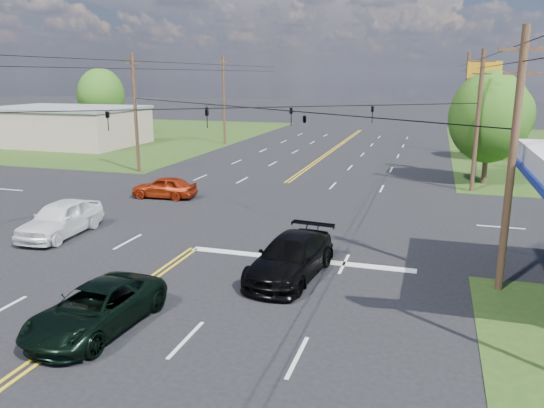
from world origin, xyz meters
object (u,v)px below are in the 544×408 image
(tree_right_a, at_px, (490,117))
(tree_far_l, at_px, (101,95))
(pickup_dkgreen, at_px, (96,308))
(pickup_white, at_px, (61,218))
(pole_nw, at_px, (135,112))
(retail_nw, at_px, (66,127))
(pole_se, at_px, (512,160))
(pole_ne, at_px, (478,120))
(suv_black, at_px, (291,257))
(pole_left_far, at_px, (224,99))
(pole_right_far, at_px, (465,102))
(tree_right_b, at_px, (507,115))

(tree_right_a, relative_size, tree_far_l, 0.94)
(pickup_dkgreen, relative_size, pickup_white, 0.99)
(pole_nw, distance_m, pickup_white, 18.39)
(retail_nw, height_order, pole_se, pole_se)
(pole_ne, xyz_separation_m, suv_black, (-7.80, -19.03, -4.10))
(pole_left_far, height_order, pole_right_far, same)
(tree_right_a, distance_m, tree_right_b, 12.27)
(retail_nw, xyz_separation_m, pole_se, (43.00, -31.00, 2.92))
(pole_left_far, height_order, tree_right_a, pole_left_far)
(pickup_dkgreen, bearing_deg, tree_far_l, 127.69)
(pole_right_far, xyz_separation_m, tree_right_a, (1.00, -16.00, -0.30))
(tree_far_l, bearing_deg, pickup_dkgreen, -55.99)
(pole_nw, bearing_deg, pickup_white, -71.31)
(pole_ne, xyz_separation_m, tree_far_l, (-45.00, 23.00, 0.28))
(pole_left_far, relative_size, tree_right_b, 1.41)
(tree_right_b, bearing_deg, tree_far_l, 170.63)
(tree_far_l, height_order, pickup_dkgreen, tree_far_l)
(pole_ne, height_order, pickup_white, pole_ne)
(tree_right_a, distance_m, suv_black, 24.07)
(pickup_dkgreen, bearing_deg, suv_black, 56.28)
(pole_se, height_order, tree_far_l, pole_se)
(pole_ne, distance_m, suv_black, 20.97)
(retail_nw, bearing_deg, suv_black, -42.30)
(pickup_white, bearing_deg, pickup_dkgreen, -49.33)
(pole_se, bearing_deg, pole_ne, 90.00)
(pole_nw, distance_m, tree_right_a, 27.17)
(pole_nw, relative_size, pole_ne, 1.00)
(pole_left_far, relative_size, pickup_dkgreen, 1.95)
(pole_left_far, xyz_separation_m, pole_right_far, (26.00, 0.00, 0.00))
(pole_nw, relative_size, pickup_dkgreen, 1.85)
(pole_left_far, height_order, suv_black, pole_left_far)
(pole_ne, distance_m, pickup_dkgreen, 28.42)
(tree_right_b, xyz_separation_m, pickup_white, (-23.75, -32.00, -3.33))
(suv_black, distance_m, pickup_white, 12.61)
(tree_far_l, relative_size, pickup_dkgreen, 1.70)
(suv_black, bearing_deg, retail_nw, 144.13)
(pole_left_far, bearing_deg, tree_right_a, -30.65)
(tree_far_l, height_order, pickup_white, tree_far_l)
(tree_right_a, height_order, suv_black, tree_right_a)
(pole_nw, bearing_deg, pickup_dkgreen, -61.80)
(pole_nw, relative_size, pole_left_far, 0.95)
(pickup_dkgreen, bearing_deg, pole_left_far, 110.68)
(retail_nw, distance_m, pole_ne, 45.02)
(tree_right_b, bearing_deg, pole_ne, -103.13)
(pole_left_far, relative_size, suv_black, 1.78)
(tree_right_a, relative_size, tree_right_b, 1.15)
(tree_right_a, bearing_deg, suv_black, -111.78)
(tree_right_a, bearing_deg, pole_nw, -173.66)
(retail_nw, xyz_separation_m, pickup_dkgreen, (30.50, -38.17, -1.29))
(pole_left_far, xyz_separation_m, tree_far_l, (-19.00, 4.00, 0.03))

